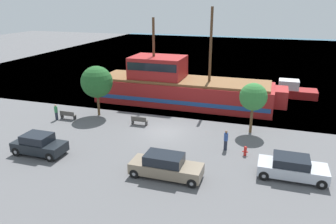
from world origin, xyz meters
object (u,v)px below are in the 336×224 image
object	(u,v)px
pedestrian_walking_near	(56,112)
pedestrian_walking_far	(226,140)
fire_hydrant	(245,151)
parked_car_curb_mid	(39,145)
moored_boat_outer	(147,79)
moored_boat_dockside	(291,90)
bench_promenade_west	(68,115)
bench_promenade_east	(139,121)
pirate_ship	(180,87)
parked_car_curb_rear	(166,166)
parked_car_curb_front	(292,168)

from	to	relation	value
pedestrian_walking_near	pedestrian_walking_far	xyz separation A→B (m)	(16.90, -1.76, 0.04)
fire_hydrant	parked_car_curb_mid	bearing A→B (deg)	-163.00
moored_boat_outer	pedestrian_walking_near	bearing A→B (deg)	-100.56
moored_boat_dockside	bench_promenade_west	size ratio (longest dim) A/B	3.69
moored_boat_dockside	bench_promenade_east	xyz separation A→B (m)	(-13.92, -14.66, -0.32)
pirate_ship	bench_promenade_east	distance (m)	8.14
bench_promenade_east	parked_car_curb_rear	bearing A→B (deg)	-57.08
pirate_ship	pedestrian_walking_near	bearing A→B (deg)	-138.18
moored_boat_dockside	parked_car_curb_front	size ratio (longest dim) A/B	1.32
fire_hydrant	pedestrian_walking_near	size ratio (longest dim) A/B	0.48
parked_car_curb_mid	moored_boat_dockside	bearing A→B (deg)	50.39
bench_promenade_west	parked_car_curb_front	bearing A→B (deg)	-13.98
moored_boat_dockside	pedestrian_walking_near	distance (m)	27.31
moored_boat_dockside	fire_hydrant	distance (m)	18.52
pirate_ship	bench_promenade_west	world-z (taller)	pirate_ship
parked_car_curb_mid	bench_promenade_east	size ratio (longest dim) A/B	2.65
parked_car_curb_mid	bench_promenade_west	bearing A→B (deg)	108.54
fire_hydrant	moored_boat_dockside	bearing A→B (deg)	78.29
parked_car_curb_front	pedestrian_walking_far	size ratio (longest dim) A/B	2.68
pirate_ship	parked_car_curb_front	bearing A→B (deg)	-49.62
moored_boat_dockside	bench_promenade_east	distance (m)	20.22
moored_boat_dockside	fire_hydrant	size ratio (longest dim) A/B	7.62
moored_boat_outer	bench_promenade_west	xyz separation A→B (m)	(-2.12, -16.08, -0.15)
parked_car_curb_rear	fire_hydrant	distance (m)	6.82
moored_boat_dockside	pirate_ship	bearing A→B (deg)	-150.65
parked_car_curb_front	pedestrian_walking_far	xyz separation A→B (m)	(-4.80, 2.93, 0.08)
parked_car_curb_front	parked_car_curb_mid	distance (m)	18.40
moored_boat_outer	bench_promenade_west	size ratio (longest dim) A/B	3.32
pedestrian_walking_near	bench_promenade_west	bearing A→B (deg)	26.13
moored_boat_outer	parked_car_curb_front	bearing A→B (deg)	-48.76
pedestrian_walking_far	parked_car_curb_mid	bearing A→B (deg)	-159.19
parked_car_curb_front	parked_car_curb_mid	world-z (taller)	parked_car_curb_mid
fire_hydrant	bench_promenade_east	world-z (taller)	bench_promenade_east
bench_promenade_east	pedestrian_walking_near	xyz separation A→B (m)	(-8.32, -1.19, 0.37)
parked_car_curb_rear	bench_promenade_east	bearing A→B (deg)	122.92
pirate_ship	moored_boat_dockside	world-z (taller)	pirate_ship
moored_boat_outer	pedestrian_walking_near	size ratio (longest dim) A/B	3.32
pirate_ship	pedestrian_walking_far	distance (m)	12.79
moored_boat_dockside	pedestrian_walking_far	size ratio (longest dim) A/B	3.53
parked_car_curb_rear	pedestrian_walking_near	xyz separation A→B (m)	(-13.70, 7.13, 0.00)
parked_car_curb_front	bench_promenade_east	world-z (taller)	parked_car_curb_front
bench_promenade_west	pedestrian_walking_far	distance (m)	16.09
parked_car_curb_rear	bench_promenade_east	world-z (taller)	parked_car_curb_rear
bench_promenade_west	pedestrian_walking_far	world-z (taller)	pedestrian_walking_far
parked_car_curb_rear	pedestrian_walking_far	xyz separation A→B (m)	(3.20, 5.37, 0.04)
parked_car_curb_rear	bench_promenade_east	size ratio (longest dim) A/B	3.19
moored_boat_outer	parked_car_curb_mid	xyz separation A→B (m)	(0.35, -23.43, 0.21)
fire_hydrant	pedestrian_walking_far	distance (m)	1.71
parked_car_curb_front	parked_car_curb_rear	size ratio (longest dim) A/B	0.92
parked_car_curb_front	pedestrian_walking_near	xyz separation A→B (m)	(-21.71, 4.69, 0.04)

